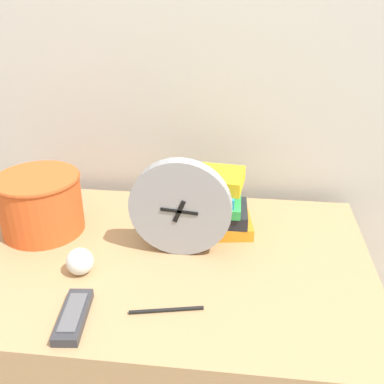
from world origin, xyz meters
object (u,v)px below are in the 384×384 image
Objects in this scene: tv_remote at (73,316)px; pen at (166,310)px; book_stack at (204,203)px; crumpled_paper_ball at (80,261)px; desk_clock at (180,208)px; basket at (40,202)px.

pen is at bearing 14.45° from tv_remote.
crumpled_paper_ball is at bearing -137.81° from book_stack.
desk_clock reaches higher than tv_remote.
tv_remote is 2.44× the size of crumpled_paper_ball.
basket is at bearing 170.95° from desk_clock.
pen is at bearing -36.27° from basket.
crumpled_paper_ball is at bearing 154.03° from pen.
crumpled_paper_ball is (-0.27, -0.24, -0.04)m from book_stack.
book_stack is at bearing 82.67° from pen.
pen is at bearing -25.97° from crumpled_paper_ball.
tv_remote is (0.20, -0.33, -0.08)m from basket.
desk_clock is 3.94× the size of crumpled_paper_ball.
basket reaches higher than tv_remote.
book_stack is at bearing 70.16° from desk_clock.
tv_remote is 1.00× the size of pen.
pen is (0.39, -0.29, -0.08)m from basket.
pen is at bearing -89.70° from desk_clock.
basket is 0.49m from pen.
tv_remote is at bearing -119.90° from book_stack.
desk_clock is 1.62× the size of pen.
pen is at bearing -97.33° from book_stack.
book_stack reaches higher than pen.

